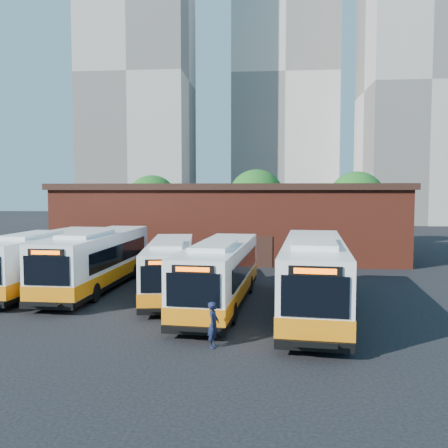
# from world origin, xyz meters

# --- Properties ---
(ground) EXTENTS (220.00, 220.00, 0.00)m
(ground) POSITION_xyz_m (0.00, 0.00, 0.00)
(ground) COLOR black
(bus_farwest) EXTENTS (3.33, 12.73, 3.43)m
(bus_farwest) POSITION_xyz_m (-10.15, 5.35, 1.56)
(bus_farwest) COLOR white
(bus_farwest) RESTS_ON ground
(bus_west) EXTENTS (3.06, 12.99, 3.52)m
(bus_west) POSITION_xyz_m (-6.95, 5.35, 1.60)
(bus_west) COLOR white
(bus_west) RESTS_ON ground
(bus_midwest) EXTENTS (3.84, 11.55, 3.10)m
(bus_midwest) POSITION_xyz_m (-2.30, 4.22, 1.41)
(bus_midwest) COLOR white
(bus_midwest) RESTS_ON ground
(bus_mideast) EXTENTS (3.52, 12.43, 3.35)m
(bus_mideast) POSITION_xyz_m (0.75, 1.80, 1.52)
(bus_mideast) COLOR white
(bus_mideast) RESTS_ON ground
(bus_east) EXTENTS (4.02, 13.61, 3.66)m
(bus_east) POSITION_xyz_m (5.34, 0.76, 1.66)
(bus_east) COLOR white
(bus_east) RESTS_ON ground
(transit_worker) EXTENTS (0.50, 0.68, 1.72)m
(transit_worker) POSITION_xyz_m (1.12, -4.68, 0.86)
(transit_worker) COLOR black
(transit_worker) RESTS_ON ground
(depot_building) EXTENTS (28.60, 12.60, 6.40)m
(depot_building) POSITION_xyz_m (0.00, 20.00, 3.26)
(depot_building) COLOR maroon
(depot_building) RESTS_ON ground
(tree_west) EXTENTS (6.00, 6.00, 7.65)m
(tree_west) POSITION_xyz_m (-10.00, 32.00, 4.64)
(tree_west) COLOR #382314
(tree_west) RESTS_ON ground
(tree_mid) EXTENTS (6.56, 6.56, 8.36)m
(tree_mid) POSITION_xyz_m (2.00, 34.00, 5.08)
(tree_mid) COLOR #382314
(tree_mid) RESTS_ON ground
(tree_east) EXTENTS (6.24, 6.24, 7.96)m
(tree_east) POSITION_xyz_m (13.00, 31.00, 4.83)
(tree_east) COLOR #382314
(tree_east) RESTS_ON ground
(tower_left) EXTENTS (20.00, 18.00, 56.20)m
(tower_left) POSITION_xyz_m (-22.00, 72.00, 27.84)
(tower_left) COLOR #ACA99E
(tower_left) RESTS_ON ground
(tower_center) EXTENTS (22.00, 20.00, 61.20)m
(tower_center) POSITION_xyz_m (7.00, 86.00, 30.34)
(tower_center) COLOR beige
(tower_center) RESTS_ON ground
(tower_right) EXTENTS (18.00, 18.00, 49.20)m
(tower_right) POSITION_xyz_m (30.00, 68.00, 24.34)
(tower_right) COLOR #ACA99E
(tower_right) RESTS_ON ground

